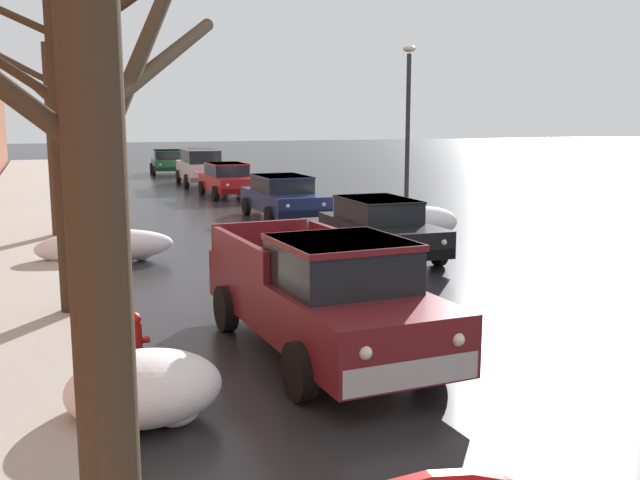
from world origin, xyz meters
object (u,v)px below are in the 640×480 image
bare_tree_at_the_corner (94,156)px  sedan_red_parked_far_down_block (228,179)px  sedan_darkblue_parked_kerbside_mid (283,196)px  street_lamp_post (408,125)px  bare_tree_second_along_sidewalk (61,82)px  suv_white_queued_behind_truck (200,165)px  sedan_black_parked_kerbside_close (380,227)px  fire_hydrant (134,337)px  pickup_truck_maroon_approaching_near_lane (322,294)px  sedan_green_at_far_intersection (168,161)px  bare_tree_mid_block (54,135)px

bare_tree_at_the_corner → sedan_red_parked_far_down_block: bearing=74.5°
sedan_darkblue_parked_kerbside_mid → street_lamp_post: 4.76m
bare_tree_second_along_sidewalk → suv_white_queued_behind_truck: size_ratio=1.52×
bare_tree_at_the_corner → suv_white_queued_behind_truck: (6.91, 30.58, -2.08)m
sedan_black_parked_kerbside_close → fire_hydrant: (-6.40, -5.64, -0.40)m
pickup_truck_maroon_approaching_near_lane → street_lamp_post: size_ratio=0.97×
pickup_truck_maroon_approaching_near_lane → sedan_green_at_far_intersection: 34.54m
bare_tree_second_along_sidewalk → sedan_green_at_far_intersection: (6.56, 31.19, -3.13)m
suv_white_queued_behind_truck → bare_tree_mid_block: bearing=-115.0°
sedan_black_parked_kerbside_close → suv_white_queued_behind_truck: 20.25m
sedan_green_at_far_intersection → pickup_truck_maroon_approaching_near_lane: bearing=-95.5°
bare_tree_mid_block → sedan_black_parked_kerbside_close: size_ratio=1.30×
street_lamp_post → sedan_green_at_far_intersection: bearing=99.2°
bare_tree_at_the_corner → street_lamp_post: bare_tree_at_the_corner is taller
bare_tree_at_the_corner → bare_tree_second_along_sidewalk: size_ratio=0.81×
street_lamp_post → sedan_black_parked_kerbside_close: bearing=-123.7°
suv_white_queued_behind_truck → street_lamp_post: (3.41, -15.41, 2.11)m
pickup_truck_maroon_approaching_near_lane → bare_tree_at_the_corner: bearing=-128.3°
sedan_darkblue_parked_kerbside_mid → suv_white_queued_behind_truck: bearing=90.7°
bare_tree_second_along_sidewalk → sedan_red_parked_far_down_block: (6.92, 17.66, -3.13)m
sedan_darkblue_parked_kerbside_mid → street_lamp_post: (3.25, -2.58, 2.34)m
sedan_black_parked_kerbside_close → suv_white_queued_behind_truck: bearing=90.5°
bare_tree_mid_block → sedan_red_parked_far_down_block: (6.95, 9.22, -2.11)m
bare_tree_second_along_sidewalk → sedan_red_parked_far_down_block: bare_tree_second_along_sidewalk is taller
sedan_darkblue_parked_kerbside_mid → bare_tree_at_the_corner: bearing=-111.7°
bare_tree_at_the_corner → pickup_truck_maroon_approaching_near_lane: (3.22, 4.08, -2.19)m
bare_tree_at_the_corner → street_lamp_post: bearing=55.8°
sedan_red_parked_far_down_block → sedan_darkblue_parked_kerbside_mid: bearing=-88.8°
bare_tree_mid_block → sedan_red_parked_far_down_block: bearing=53.0°
bare_tree_at_the_corner → fire_hydrant: size_ratio=8.46×
sedan_black_parked_kerbside_close → street_lamp_post: bearing=56.3°
pickup_truck_maroon_approaching_near_lane → suv_white_queued_behind_truck: 26.76m
street_lamp_post → sedan_red_parked_far_down_block: bearing=109.2°
sedan_red_parked_far_down_block → suv_white_queued_behind_truck: (-0.01, 5.66, 0.24)m
bare_tree_mid_block → sedan_darkblue_parked_kerbside_mid: bare_tree_mid_block is taller
bare_tree_at_the_corner → sedan_green_at_far_intersection: 39.08m
sedan_black_parked_kerbside_close → sedan_darkblue_parked_kerbside_mid: 7.41m
bare_tree_at_the_corner → sedan_green_at_far_intersection: (6.56, 38.46, -2.32)m
pickup_truck_maroon_approaching_near_lane → sedan_darkblue_parked_kerbside_mid: (3.84, 13.66, -0.13)m
sedan_green_at_far_intersection → fire_hydrant: (-5.87, -33.77, -0.40)m
sedan_red_parked_far_down_block → suv_white_queued_behind_truck: size_ratio=0.83×
bare_tree_mid_block → sedan_black_parked_kerbside_close: bare_tree_mid_block is taller
sedan_darkblue_parked_kerbside_mid → suv_white_queued_behind_truck: (-0.15, 12.84, 0.23)m
bare_tree_second_along_sidewalk → fire_hydrant: 4.42m
pickup_truck_maroon_approaching_near_lane → bare_tree_mid_block: bearing=105.6°
bare_tree_mid_block → sedan_green_at_far_intersection: size_ratio=1.33×
bare_tree_mid_block → pickup_truck_maroon_approaching_near_lane: (3.26, -11.62, -1.98)m
bare_tree_mid_block → sedan_black_parked_kerbside_close: 9.17m
sedan_red_parked_far_down_block → sedan_black_parked_kerbside_close: bearing=-89.3°
bare_tree_mid_block → suv_white_queued_behind_truck: (6.94, 14.88, -1.88)m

